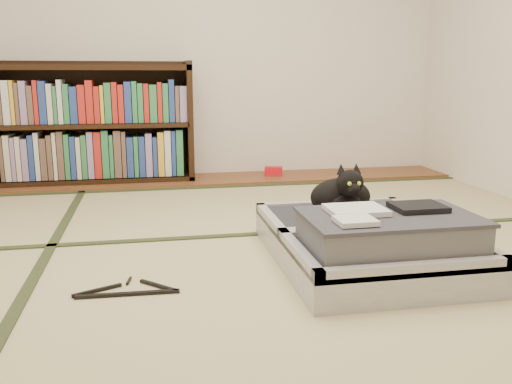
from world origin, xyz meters
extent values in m
plane|color=#C5B383|center=(0.00, 0.00, 0.00)|extent=(4.50, 4.50, 0.00)
cube|color=brown|center=(0.00, 2.00, 0.01)|extent=(4.00, 0.50, 0.02)
cube|color=red|center=(0.53, 2.03, 0.06)|extent=(0.17, 0.12, 0.07)
plane|color=silver|center=(0.00, 2.25, 1.20)|extent=(4.00, 0.00, 4.00)
cube|color=#2D381E|center=(-1.00, 0.00, 0.00)|extent=(0.05, 4.50, 0.01)
cube|color=#2D381E|center=(1.00, 0.00, 0.00)|extent=(0.05, 4.50, 0.01)
cube|color=#2D381E|center=(0.00, 0.40, 0.00)|extent=(4.00, 0.05, 0.01)
cube|color=#2D381E|center=(0.00, 1.70, 0.00)|extent=(4.00, 0.05, 0.01)
cube|color=black|center=(-0.17, 2.07, 0.47)|extent=(0.04, 0.35, 0.99)
cube|color=black|center=(-0.91, 2.07, 0.03)|extent=(1.53, 0.35, 0.04)
cube|color=black|center=(-0.91, 2.07, 0.91)|extent=(1.53, 0.35, 0.04)
cube|color=black|center=(-0.91, 2.07, 0.47)|extent=(1.47, 0.35, 0.03)
cube|color=black|center=(-0.91, 2.23, 0.47)|extent=(1.53, 0.02, 0.99)
cube|color=gray|center=(-0.91, 2.05, 0.25)|extent=(1.38, 0.25, 0.42)
cube|color=gray|center=(-0.91, 2.05, 0.66)|extent=(1.38, 0.25, 0.37)
cube|color=#B7B7BC|center=(0.47, -0.38, 0.07)|extent=(0.80, 0.54, 0.14)
cube|color=#2B2B32|center=(0.47, -0.38, 0.11)|extent=(0.72, 0.45, 0.11)
cube|color=#B7B7BC|center=(0.47, -0.63, 0.14)|extent=(0.80, 0.04, 0.05)
cube|color=#B7B7BC|center=(0.47, -0.13, 0.14)|extent=(0.80, 0.04, 0.05)
cube|color=#B7B7BC|center=(0.09, -0.38, 0.14)|extent=(0.04, 0.54, 0.05)
cube|color=#B7B7BC|center=(0.85, -0.38, 0.14)|extent=(0.04, 0.54, 0.05)
cube|color=#B7B7BC|center=(0.47, 0.16, 0.07)|extent=(0.80, 0.54, 0.14)
cube|color=#2B2B32|center=(0.47, 0.16, 0.11)|extent=(0.72, 0.45, 0.11)
cube|color=#B7B7BC|center=(0.47, -0.09, 0.14)|extent=(0.80, 0.04, 0.05)
cube|color=#B7B7BC|center=(0.47, 0.40, 0.14)|extent=(0.80, 0.04, 0.05)
cube|color=#B7B7BC|center=(0.09, 0.16, 0.14)|extent=(0.04, 0.54, 0.05)
cube|color=#B7B7BC|center=(0.85, 0.16, 0.14)|extent=(0.04, 0.54, 0.05)
cylinder|color=black|center=(0.47, -0.11, 0.15)|extent=(0.72, 0.03, 0.03)
cube|color=gray|center=(0.47, -0.38, 0.20)|extent=(0.69, 0.42, 0.14)
cube|color=#39383F|center=(0.47, -0.38, 0.28)|extent=(0.71, 0.44, 0.02)
cube|color=silver|center=(0.34, -0.33, 0.31)|extent=(0.24, 0.19, 0.02)
cube|color=black|center=(0.62, -0.33, 0.31)|extent=(0.21, 0.17, 0.02)
cube|color=silver|center=(0.27, -0.49, 0.31)|extent=(0.15, 0.13, 0.02)
cube|color=white|center=(0.23, -0.64, 0.08)|extent=(0.06, 0.01, 0.05)
cube|color=white|center=(0.36, -0.64, 0.06)|extent=(0.05, 0.01, 0.04)
cube|color=orange|center=(0.74, -0.64, 0.08)|extent=(0.05, 0.01, 0.04)
cube|color=#197F33|center=(0.66, -0.64, 0.10)|extent=(0.04, 0.01, 0.03)
ellipsoid|color=black|center=(0.45, 0.15, 0.25)|extent=(0.31, 0.20, 0.19)
ellipsoid|color=black|center=(0.45, 0.06, 0.23)|extent=(0.15, 0.11, 0.11)
ellipsoid|color=black|center=(0.45, 0.03, 0.35)|extent=(0.13, 0.12, 0.13)
sphere|color=black|center=(0.45, -0.02, 0.33)|extent=(0.06, 0.06, 0.06)
cone|color=black|center=(0.41, 0.05, 0.41)|extent=(0.05, 0.06, 0.06)
cone|color=black|center=(0.49, 0.05, 0.41)|extent=(0.05, 0.06, 0.06)
sphere|color=#A5BF33|center=(0.42, -0.03, 0.35)|extent=(0.02, 0.02, 0.02)
sphere|color=#A5BF33|center=(0.47, -0.03, 0.35)|extent=(0.02, 0.02, 0.02)
cylinder|color=black|center=(0.55, 0.25, 0.18)|extent=(0.19, 0.11, 0.03)
torus|color=white|center=(0.63, 0.16, 0.16)|extent=(0.11, 0.11, 0.02)
torus|color=white|center=(0.63, 0.15, 0.17)|extent=(0.09, 0.09, 0.01)
cube|color=black|center=(-0.60, -0.32, 0.01)|extent=(0.41, 0.03, 0.01)
cube|color=black|center=(-0.72, -0.26, 0.01)|extent=(0.19, 0.10, 0.01)
cube|color=black|center=(-0.48, -0.26, 0.01)|extent=(0.15, 0.15, 0.01)
cylinder|color=black|center=(-0.60, -0.18, 0.01)|extent=(0.02, 0.07, 0.01)
camera|label=1|loc=(-0.49, -2.38, 0.85)|focal=38.00mm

